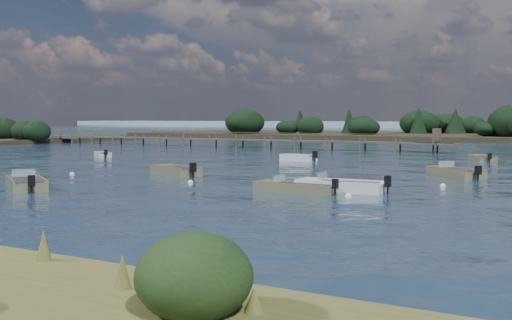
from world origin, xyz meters
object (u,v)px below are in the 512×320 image
Objects in this scene: dinghy_mid_white_a at (295,189)px; dinghy_extra_b at (482,159)px; tender_far_grey at (103,156)px; jetty at (239,140)px; tender_far_white at (298,159)px; dinghy_near_olive at (26,185)px; dinghy_mid_white_b at (340,188)px; dinghy_extra_a at (455,174)px; dinghy_mid_grey at (175,172)px.

dinghy_mid_white_a reaches higher than dinghy_extra_b.
tender_far_grey is 0.05× the size of jetty.
tender_far_white is 27.74m from jetty.
dinghy_near_olive reaches higher than tender_far_white.
tender_far_grey is 35.25m from dinghy_mid_white_b.
dinghy_mid_white_a is 1.10× the size of dinghy_extra_b.
jetty is at bearing 132.83° from tender_far_white.
dinghy_extra_a is at bearing -27.88° from tender_far_white.
dinghy_mid_white_b is (1.92, 1.49, 0.02)m from dinghy_mid_white_a.
jetty is at bearing 125.21° from dinghy_mid_white_a.
dinghy_mid_white_b reaches higher than dinghy_mid_grey.
dinghy_mid_grey is 41.03m from jetty.
dinghy_extra_a reaches higher than dinghy_mid_grey.
dinghy_near_olive is (-18.45, -19.02, 0.00)m from dinghy_extra_a.
dinghy_extra_a is at bearing 45.87° from dinghy_near_olive.
tender_far_white is (0.90, 16.55, 0.01)m from dinghy_mid_grey.
dinghy_near_olive is at bearing -154.15° from dinghy_mid_white_b.
jetty is at bearing 140.32° from dinghy_extra_a.
dinghy_mid_white_b reaches higher than dinghy_extra_b.
tender_far_white is (-14.02, -8.88, 0.04)m from dinghy_extra_b.
tender_far_grey is 0.62× the size of dinghy_mid_white_b.
dinghy_extra_b is 16.60m from tender_far_white.
dinghy_extra_a reaches higher than dinghy_extra_b.
dinghy_mid_white_b is at bearing 25.85° from dinghy_near_olive.
dinghy_mid_white_b is (31.69, -15.42, 0.01)m from tender_far_grey.
dinghy_extra_b is 0.87× the size of dinghy_mid_grey.
dinghy_extra_a is at bearing 68.85° from dinghy_mid_white_a.
dinghy_near_olive is (-1.91, -10.74, -0.00)m from dinghy_mid_grey.
dinghy_extra_b is 29.49m from dinghy_mid_grey.
tender_far_grey is at bearing -158.13° from dinghy_extra_b.
dinghy_mid_grey is 21.93m from tender_far_grey.
jetty is (-31.35, 40.21, 0.82)m from dinghy_mid_white_b.
dinghy_extra_a is 44.82m from jetty.
dinghy_mid_white_b is (13.40, -3.32, -0.01)m from dinghy_mid_grey.
dinghy_extra_b is 0.85× the size of dinghy_near_olive.
dinghy_near_olive reaches higher than dinghy_extra_b.
dinghy_mid_white_b is 50.99m from jetty.
dinghy_mid_white_b is at bearing -25.95° from tender_far_grey.
jetty is (-32.88, 11.46, 0.85)m from dinghy_extra_b.
dinghy_mid_white_b is at bearing -13.92° from dinghy_mid_grey.
dinghy_mid_grey is 1.31× the size of tender_far_white.
dinghy_near_olive is 50.26m from jetty.
dinghy_mid_white_a is 2.43m from dinghy_mid_white_b.
dinghy_mid_grey is at bearing 79.92° from dinghy_near_olive.
dinghy_extra_b is 0.06× the size of jetty.
dinghy_extra_a is at bearing -84.62° from dinghy_extra_b.
tender_far_grey is at bearing -166.94° from tender_far_white.
dinghy_extra_b is at bearing 21.87° from tender_far_grey.
dinghy_mid_grey is 0.07× the size of jetty.
tender_far_grey is (-34.83, 3.82, -0.01)m from dinghy_extra_a.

